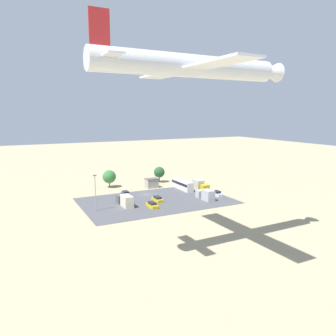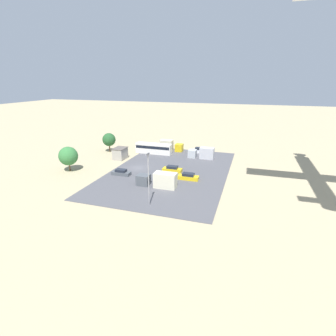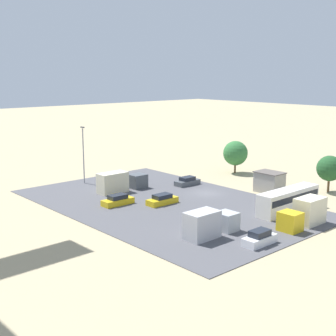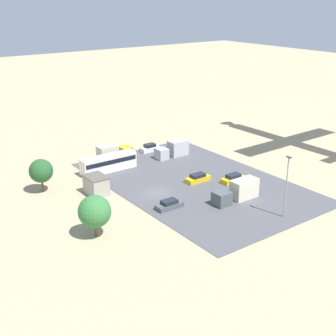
% 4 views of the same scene
% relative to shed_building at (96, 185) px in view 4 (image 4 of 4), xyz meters
% --- Properties ---
extents(ground_plane, '(400.00, 400.00, 0.00)m').
position_rel_shed_building_xyz_m(ground_plane, '(5.95, 8.29, -1.66)').
color(ground_plane, tan).
extents(parking_lot_surface, '(44.12, 28.16, 0.08)m').
position_rel_shed_building_xyz_m(parking_lot_surface, '(5.95, 16.93, -1.62)').
color(parking_lot_surface, '#4C4C51').
rests_on(parking_lot_surface, ground).
extents(shed_building, '(4.40, 3.28, 3.31)m').
position_rel_shed_building_xyz_m(shed_building, '(0.00, 0.00, 0.00)').
color(shed_building, '#9E998E').
rests_on(shed_building, ground).
extents(bus, '(2.49, 11.26, 3.14)m').
position_rel_shed_building_xyz_m(bus, '(-8.39, 7.13, 0.11)').
color(bus, silver).
rests_on(bus, ground).
extents(parked_car_0, '(1.89, 4.55, 1.41)m').
position_rel_shed_building_xyz_m(parked_car_0, '(12.08, 6.62, -1.00)').
color(parked_car_0, '#4C5156').
rests_on(parked_car_0, ground).
extents(parked_car_1, '(1.89, 4.79, 1.46)m').
position_rel_shed_building_xyz_m(parked_car_1, '(5.97, 17.60, -0.97)').
color(parked_car_1, gold).
rests_on(parked_car_1, ground).
extents(parked_car_2, '(1.78, 4.27, 1.66)m').
position_rel_shed_building_xyz_m(parked_car_2, '(-13.66, 20.32, -0.89)').
color(parked_car_2, silver).
rests_on(parked_car_2, ground).
extents(parked_car_3, '(1.87, 4.76, 1.50)m').
position_rel_shed_building_xyz_m(parked_car_3, '(9.97, 22.68, -0.96)').
color(parked_car_3, gold).
rests_on(parked_car_3, ground).
extents(parked_truck_0, '(2.47, 7.41, 3.20)m').
position_rel_shed_building_xyz_m(parked_truck_0, '(-8.02, 22.50, -0.12)').
color(parked_truck_0, '#ADB2B7').
rests_on(parked_truck_0, ground).
extents(parked_truck_1, '(2.50, 7.36, 3.37)m').
position_rel_shed_building_xyz_m(parked_truck_1, '(-13.28, 10.87, -0.04)').
color(parked_truck_1, gold).
rests_on(parked_truck_1, ground).
extents(parked_truck_2, '(2.42, 8.69, 3.26)m').
position_rel_shed_building_xyz_m(parked_truck_2, '(16.16, 17.79, -0.09)').
color(parked_truck_2, '#4C5156').
rests_on(parked_truck_2, ground).
extents(tree_near_shed, '(4.10, 4.10, 5.95)m').
position_rel_shed_building_xyz_m(tree_near_shed, '(-6.33, -7.11, 2.23)').
color(tree_near_shed, brown).
rests_on(tree_near_shed, ground).
extents(tree_apron_mid, '(4.68, 4.68, 6.21)m').
position_rel_shed_building_xyz_m(tree_apron_mid, '(13.23, -7.16, 2.20)').
color(tree_apron_mid, brown).
rests_on(tree_apron_mid, ground).
extents(light_pole_lot_centre, '(0.90, 0.28, 9.83)m').
position_rel_shed_building_xyz_m(light_pole_lot_centre, '(24.93, 19.05, 3.77)').
color(light_pole_lot_centre, gray).
rests_on(light_pole_lot_centre, ground).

